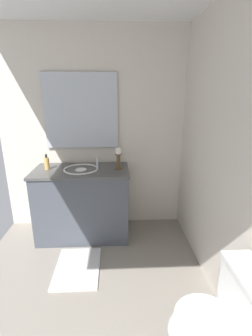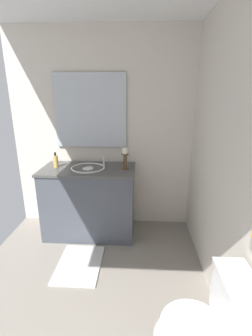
{
  "view_description": "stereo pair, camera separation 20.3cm",
  "coord_description": "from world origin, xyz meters",
  "px_view_note": "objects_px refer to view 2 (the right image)",
  "views": [
    {
      "loc": [
        1.51,
        0.26,
        1.7
      ],
      "look_at": [
        -0.43,
        0.35,
        1.09
      ],
      "focal_mm": 25.48,
      "sensor_mm": 36.0,
      "label": 1
    },
    {
      "loc": [
        1.51,
        0.46,
        1.7
      ],
      "look_at": [
        -0.43,
        0.35,
        1.09
      ],
      "focal_mm": 25.48,
      "sensor_mm": 36.0,
      "label": 2
    }
  ],
  "objects_px": {
    "toilet": "(204,333)",
    "soap_bottle": "(56,161)",
    "mirror": "(90,111)",
    "candle_holder_tall": "(125,158)",
    "vanity_cabinet": "(90,201)",
    "bath_mat": "(79,264)",
    "sink_basin": "(88,171)"
  },
  "relations": [
    {
      "from": "vanity_cabinet",
      "to": "mirror",
      "type": "distance_m",
      "value": 1.1
    },
    {
      "from": "candle_holder_tall",
      "to": "soap_bottle",
      "type": "distance_m",
      "value": 0.83
    },
    {
      "from": "toilet",
      "to": "bath_mat",
      "type": "bearing_deg",
      "value": -134.24
    },
    {
      "from": "vanity_cabinet",
      "to": "bath_mat",
      "type": "distance_m",
      "value": 0.75
    },
    {
      "from": "candle_holder_tall",
      "to": "vanity_cabinet",
      "type": "bearing_deg",
      "value": -88.19
    },
    {
      "from": "vanity_cabinet",
      "to": "soap_bottle",
      "type": "bearing_deg",
      "value": -93.26
    },
    {
      "from": "sink_basin",
      "to": "toilet",
      "type": "height_order",
      "value": "sink_basin"
    },
    {
      "from": "candle_holder_tall",
      "to": "bath_mat",
      "type": "height_order",
      "value": "candle_holder_tall"
    },
    {
      "from": "vanity_cabinet",
      "to": "soap_bottle",
      "type": "distance_m",
      "value": 0.63
    },
    {
      "from": "mirror",
      "to": "soap_bottle",
      "type": "relative_size",
      "value": 4.87
    },
    {
      "from": "soap_bottle",
      "to": "candle_holder_tall",
      "type": "bearing_deg",
      "value": 89.42
    },
    {
      "from": "vanity_cabinet",
      "to": "bath_mat",
      "type": "bearing_deg",
      "value": 0.0
    },
    {
      "from": "sink_basin",
      "to": "bath_mat",
      "type": "relative_size",
      "value": 0.67
    },
    {
      "from": "mirror",
      "to": "candle_holder_tall",
      "type": "bearing_deg",
      "value": 58.61
    },
    {
      "from": "vanity_cabinet",
      "to": "sink_basin",
      "type": "height_order",
      "value": "sink_basin"
    },
    {
      "from": "candle_holder_tall",
      "to": "bath_mat",
      "type": "bearing_deg",
      "value": -34.33
    },
    {
      "from": "toilet",
      "to": "bath_mat",
      "type": "xyz_separation_m",
      "value": [
        -0.97,
        -0.99,
        -0.36
      ]
    },
    {
      "from": "candle_holder_tall",
      "to": "sink_basin",
      "type": "bearing_deg",
      "value": -88.19
    },
    {
      "from": "vanity_cabinet",
      "to": "mirror",
      "type": "xyz_separation_m",
      "value": [
        -0.28,
        0.0,
        1.06
      ]
    },
    {
      "from": "soap_bottle",
      "to": "bath_mat",
      "type": "distance_m",
      "value": 1.19
    },
    {
      "from": "candle_holder_tall",
      "to": "toilet",
      "type": "xyz_separation_m",
      "value": [
        1.61,
        0.56,
        -0.62
      ]
    },
    {
      "from": "vanity_cabinet",
      "to": "sink_basin",
      "type": "relative_size",
      "value": 2.77
    },
    {
      "from": "vanity_cabinet",
      "to": "candle_holder_tall",
      "type": "height_order",
      "value": "candle_holder_tall"
    },
    {
      "from": "sink_basin",
      "to": "candle_holder_tall",
      "type": "xyz_separation_m",
      "value": [
        -0.01,
        0.44,
        0.17
      ]
    },
    {
      "from": "toilet",
      "to": "soap_bottle",
      "type": "bearing_deg",
      "value": -139.42
    },
    {
      "from": "mirror",
      "to": "soap_bottle",
      "type": "distance_m",
      "value": 0.73
    },
    {
      "from": "bath_mat",
      "to": "toilet",
      "type": "bearing_deg",
      "value": 45.76
    },
    {
      "from": "vanity_cabinet",
      "to": "toilet",
      "type": "height_order",
      "value": "vanity_cabinet"
    },
    {
      "from": "vanity_cabinet",
      "to": "toilet",
      "type": "bearing_deg",
      "value": 31.97
    },
    {
      "from": "soap_bottle",
      "to": "toilet",
      "type": "height_order",
      "value": "soap_bottle"
    },
    {
      "from": "bath_mat",
      "to": "soap_bottle",
      "type": "bearing_deg",
      "value": -148.98
    },
    {
      "from": "vanity_cabinet",
      "to": "candle_holder_tall",
      "type": "bearing_deg",
      "value": 91.81
    }
  ]
}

